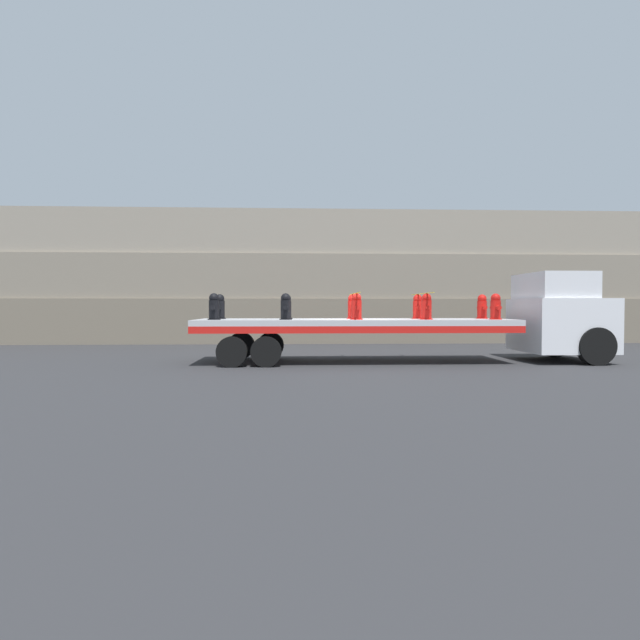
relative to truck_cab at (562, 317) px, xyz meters
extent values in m
plane|color=#2D2D30|center=(-6.49, 0.00, -1.37)|extent=(120.00, 120.00, 0.00)
cube|color=#706656|center=(-6.49, 8.94, -0.34)|extent=(60.00, 3.00, 2.06)
cube|color=gray|center=(-6.49, 9.09, 1.72)|extent=(60.00, 3.00, 2.06)
cube|color=gray|center=(-6.49, 9.24, 3.78)|extent=(60.00, 3.00, 2.06)
cube|color=silver|center=(-0.05, 0.00, -0.25)|extent=(2.41, 2.48, 1.64)
cube|color=silver|center=(-0.30, 0.00, 0.96)|extent=(1.69, 2.28, 0.79)
cube|color=black|center=(0.61, 0.00, 0.07)|extent=(0.97, 2.18, 0.92)
cylinder|color=black|center=(0.37, -1.18, -0.82)|extent=(1.10, 0.28, 1.10)
cylinder|color=black|center=(0.37, 1.18, -0.82)|extent=(1.10, 0.28, 1.10)
cube|color=#B2B2B7|center=(-6.49, 0.00, -0.15)|extent=(9.51, 2.48, 0.17)
cube|color=red|center=(-6.49, -1.20, -0.33)|extent=(9.51, 0.08, 0.20)
cube|color=red|center=(-6.49, 1.20, -0.33)|extent=(9.51, 0.08, 0.20)
cylinder|color=black|center=(-9.11, -1.14, -0.94)|extent=(0.86, 0.30, 0.86)
cylinder|color=black|center=(-9.11, 1.14, -0.94)|extent=(0.86, 0.30, 0.86)
cylinder|color=black|center=(-10.06, -1.14, -0.94)|extent=(0.86, 0.30, 0.86)
cylinder|color=black|center=(-10.06, 1.14, -0.94)|extent=(0.86, 0.30, 0.86)
cylinder|color=black|center=(-10.65, -0.55, -0.05)|extent=(0.37, 0.37, 0.03)
cylinder|color=black|center=(-10.65, -0.55, 0.22)|extent=(0.30, 0.30, 0.57)
sphere|color=black|center=(-10.65, -0.55, 0.57)|extent=(0.28, 0.28, 0.28)
cylinder|color=black|center=(-10.65, -0.77, 0.29)|extent=(0.13, 0.15, 0.13)
cylinder|color=black|center=(-10.65, -0.32, 0.29)|extent=(0.13, 0.15, 0.13)
cylinder|color=black|center=(-10.65, 0.55, -0.05)|extent=(0.37, 0.37, 0.03)
cylinder|color=black|center=(-10.65, 0.55, 0.22)|extent=(0.30, 0.30, 0.57)
sphere|color=black|center=(-10.65, 0.55, 0.57)|extent=(0.28, 0.28, 0.28)
cylinder|color=black|center=(-10.65, 0.32, 0.29)|extent=(0.13, 0.15, 0.13)
cylinder|color=black|center=(-10.65, 0.77, 0.29)|extent=(0.13, 0.15, 0.13)
cylinder|color=black|center=(-8.57, -0.55, -0.05)|extent=(0.37, 0.37, 0.03)
cylinder|color=black|center=(-8.57, -0.55, 0.22)|extent=(0.30, 0.30, 0.57)
sphere|color=black|center=(-8.57, -0.55, 0.57)|extent=(0.28, 0.28, 0.28)
cylinder|color=black|center=(-8.57, -0.77, 0.29)|extent=(0.13, 0.15, 0.13)
cylinder|color=black|center=(-8.57, -0.32, 0.29)|extent=(0.13, 0.15, 0.13)
cylinder|color=black|center=(-8.57, 0.55, -0.05)|extent=(0.37, 0.37, 0.03)
cylinder|color=black|center=(-8.57, 0.55, 0.22)|extent=(0.30, 0.30, 0.57)
sphere|color=black|center=(-8.57, 0.55, 0.57)|extent=(0.28, 0.28, 0.28)
cylinder|color=black|center=(-8.57, 0.32, 0.29)|extent=(0.13, 0.15, 0.13)
cylinder|color=black|center=(-8.57, 0.77, 0.29)|extent=(0.13, 0.15, 0.13)
cylinder|color=red|center=(-6.49, -0.55, -0.05)|extent=(0.37, 0.37, 0.03)
cylinder|color=red|center=(-6.49, -0.55, 0.22)|extent=(0.30, 0.30, 0.57)
sphere|color=red|center=(-6.49, -0.55, 0.57)|extent=(0.28, 0.28, 0.28)
cylinder|color=red|center=(-6.49, -0.77, 0.29)|extent=(0.13, 0.15, 0.13)
cylinder|color=red|center=(-6.49, -0.32, 0.29)|extent=(0.13, 0.15, 0.13)
cylinder|color=red|center=(-6.49, 0.55, -0.05)|extent=(0.37, 0.37, 0.03)
cylinder|color=red|center=(-6.49, 0.55, 0.22)|extent=(0.30, 0.30, 0.57)
sphere|color=red|center=(-6.49, 0.55, 0.57)|extent=(0.28, 0.28, 0.28)
cylinder|color=red|center=(-6.49, 0.32, 0.29)|extent=(0.13, 0.15, 0.13)
cylinder|color=red|center=(-6.49, 0.77, 0.29)|extent=(0.13, 0.15, 0.13)
cylinder|color=red|center=(-4.41, -0.55, -0.05)|extent=(0.37, 0.37, 0.03)
cylinder|color=red|center=(-4.41, -0.55, 0.22)|extent=(0.30, 0.30, 0.57)
sphere|color=red|center=(-4.41, -0.55, 0.57)|extent=(0.28, 0.28, 0.28)
cylinder|color=red|center=(-4.41, -0.77, 0.29)|extent=(0.13, 0.15, 0.13)
cylinder|color=red|center=(-4.41, -0.32, 0.29)|extent=(0.13, 0.15, 0.13)
cylinder|color=red|center=(-4.41, 0.55, -0.05)|extent=(0.37, 0.37, 0.03)
cylinder|color=red|center=(-4.41, 0.55, 0.22)|extent=(0.30, 0.30, 0.57)
sphere|color=red|center=(-4.41, 0.55, 0.57)|extent=(0.28, 0.28, 0.28)
cylinder|color=red|center=(-4.41, 0.32, 0.29)|extent=(0.13, 0.15, 0.13)
cylinder|color=red|center=(-4.41, 0.77, 0.29)|extent=(0.13, 0.15, 0.13)
cylinder|color=red|center=(-2.33, -0.55, -0.05)|extent=(0.37, 0.37, 0.03)
cylinder|color=red|center=(-2.33, -0.55, 0.22)|extent=(0.30, 0.30, 0.57)
sphere|color=red|center=(-2.33, -0.55, 0.57)|extent=(0.28, 0.28, 0.28)
cylinder|color=red|center=(-2.33, -0.77, 0.29)|extent=(0.13, 0.15, 0.13)
cylinder|color=red|center=(-2.33, -0.32, 0.29)|extent=(0.13, 0.15, 0.13)
cylinder|color=red|center=(-2.33, 0.55, -0.05)|extent=(0.37, 0.37, 0.03)
cylinder|color=red|center=(-2.33, 0.55, 0.22)|extent=(0.30, 0.30, 0.57)
sphere|color=red|center=(-2.33, 0.55, 0.57)|extent=(0.28, 0.28, 0.28)
cylinder|color=red|center=(-2.33, 0.32, 0.29)|extent=(0.13, 0.15, 0.13)
cylinder|color=red|center=(-2.33, 0.77, 0.29)|extent=(0.13, 0.15, 0.13)
cube|color=yellow|center=(-6.49, 0.00, 0.72)|extent=(0.05, 2.68, 0.01)
cube|color=yellow|center=(-4.41, 0.00, 0.72)|extent=(0.05, 2.68, 0.01)
camera|label=1|loc=(-8.22, -15.13, 0.31)|focal=28.00mm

